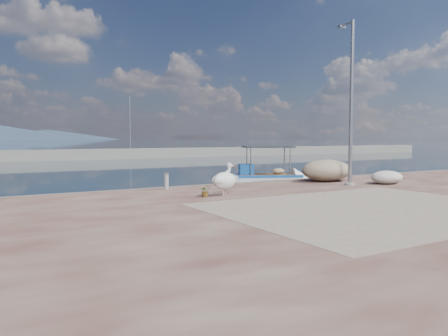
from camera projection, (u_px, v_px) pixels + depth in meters
ground at (281, 213)px, 14.81m from camera, size 1400.00×1400.00×0.00m
quay at (448, 242)px, 9.63m from camera, size 44.00×22.00×0.50m
quay_patch at (372, 208)px, 12.70m from camera, size 9.00×7.00×0.01m
breakwater at (62, 155)px, 49.17m from camera, size 120.00×2.20×7.50m
boat_right at (267, 180)px, 24.56m from camera, size 5.24×3.51×2.41m
pelican at (225, 180)px, 15.47m from camera, size 1.20×0.86×1.15m
lamp_post at (351, 108)px, 18.62m from camera, size 0.44×0.96×7.00m
bollard_near at (167, 180)px, 17.32m from camera, size 0.22×0.22×0.68m
potted_plant at (205, 191)px, 15.11m from camera, size 0.41×0.36×0.43m
net_pile_d at (387, 177)px, 19.36m from camera, size 1.57×1.17×0.59m
net_pile_c at (327, 170)px, 20.55m from camera, size 2.59×1.85×1.02m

